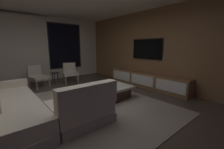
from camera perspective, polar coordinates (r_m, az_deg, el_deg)
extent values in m
plane|color=#473D33|center=(3.60, -14.02, -12.89)|extent=(9.20, 9.20, 0.00)
cube|color=silver|center=(6.80, -28.44, 8.93)|extent=(6.60, 0.12, 2.70)
cube|color=black|center=(7.12, -17.98, 10.55)|extent=(1.52, 0.02, 2.02)
cube|color=black|center=(7.11, -17.93, 10.55)|extent=(1.40, 0.03, 1.90)
cube|color=beige|center=(6.53, -32.83, 8.04)|extent=(2.10, 0.12, 2.60)
cube|color=#8E6642|center=(5.37, 16.41, 9.60)|extent=(0.12, 7.80, 2.70)
cube|color=gray|center=(3.67, -8.30, -12.10)|extent=(3.20, 3.80, 0.01)
cube|color=#B1A997|center=(3.47, -34.09, -13.91)|extent=(0.90, 2.50, 0.18)
cube|color=beige|center=(3.39, -34.47, -10.66)|extent=(0.86, 2.42, 0.24)
cube|color=beige|center=(4.44, -36.29, -3.27)|extent=(0.90, 0.20, 0.18)
cube|color=#B1A997|center=(2.99, -12.49, -16.14)|extent=(1.10, 0.90, 0.18)
cube|color=beige|center=(2.90, -12.67, -12.44)|extent=(1.07, 0.86, 0.24)
cube|color=beige|center=(2.50, -9.23, -8.32)|extent=(1.10, 0.20, 0.40)
cube|color=#3B2B1C|center=(4.15, -2.25, -7.12)|extent=(1.00, 1.00, 0.30)
cube|color=white|center=(4.10, -2.27, -4.73)|extent=(1.16, 1.16, 0.06)
cube|color=#ABD23D|center=(4.17, -0.54, -3.79)|extent=(0.27, 0.21, 0.03)
cube|color=#C87F4D|center=(4.16, -0.76, -3.46)|extent=(0.24, 0.18, 0.02)
cube|color=#3B3888|center=(4.15, -0.71, -3.12)|extent=(0.22, 0.20, 0.03)
cylinder|color=#B2ADA0|center=(5.88, -13.19, -1.68)|extent=(0.04, 0.04, 0.36)
cylinder|color=#B2ADA0|center=(5.80, -17.82, -2.10)|extent=(0.04, 0.04, 0.36)
cylinder|color=#B2ADA0|center=(6.35, -14.17, -0.78)|extent=(0.04, 0.04, 0.36)
cylinder|color=#B2ADA0|center=(6.28, -18.46, -1.15)|extent=(0.04, 0.04, 0.36)
cube|color=beige|center=(6.04, -16.00, 0.26)|extent=(0.66, 0.68, 0.08)
cube|color=beige|center=(6.23, -16.49, 2.71)|extent=(0.49, 0.20, 0.38)
cylinder|color=#B2ADA0|center=(5.71, -23.43, -2.67)|extent=(0.04, 0.04, 0.36)
cylinder|color=#B2ADA0|center=(5.47, -27.57, -3.60)|extent=(0.04, 0.04, 0.36)
cylinder|color=#B2ADA0|center=(6.12, -26.08, -2.01)|extent=(0.04, 0.04, 0.36)
cylinder|color=#B2ADA0|center=(5.90, -30.03, -2.84)|extent=(0.04, 0.04, 0.36)
cube|color=beige|center=(5.76, -26.94, -1.02)|extent=(0.68, 0.70, 0.08)
cube|color=beige|center=(5.93, -28.33, 1.43)|extent=(0.49, 0.22, 0.38)
cylinder|color=#333338|center=(5.92, -22.41, -1.63)|extent=(0.03, 0.03, 0.46)
cylinder|color=#333338|center=(5.98, -20.59, -1.38)|extent=(0.03, 0.03, 0.46)
cylinder|color=#333338|center=(6.05, -21.80, -1.35)|extent=(0.03, 0.03, 0.46)
cylinder|color=#333338|center=(5.91, -21.64, 0.56)|extent=(0.32, 0.32, 0.02)
cube|color=#8E6642|center=(5.33, 13.21, -2.09)|extent=(0.44, 3.10, 0.52)
cube|color=white|center=(4.59, 21.92, -4.37)|extent=(0.02, 0.93, 0.33)
cube|color=white|center=(5.14, 11.66, -2.20)|extent=(0.02, 0.93, 0.33)
cube|color=white|center=(5.83, 3.62, -0.44)|extent=(0.02, 0.93, 0.33)
cube|color=#39281A|center=(4.88, 20.85, -5.43)|extent=(0.33, 0.68, 0.19)
cube|color=gray|center=(4.78, 23.55, -6.27)|extent=(0.03, 0.04, 0.15)
cube|color=slate|center=(4.83, 22.19, -5.85)|extent=(0.03, 0.04, 0.17)
cube|color=brown|center=(4.89, 20.84, -5.53)|extent=(0.03, 0.04, 0.17)
cube|color=#69C288|center=(4.95, 19.52, -5.37)|extent=(0.03, 0.04, 0.15)
cube|color=#73D3D7|center=(5.01, 18.25, -5.01)|extent=(0.03, 0.04, 0.16)
cube|color=black|center=(5.43, 13.56, 9.75)|extent=(0.04, 1.24, 0.72)
cube|color=black|center=(5.42, 13.53, 9.75)|extent=(0.05, 1.20, 0.68)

